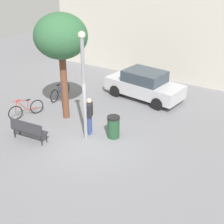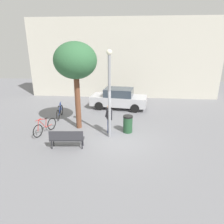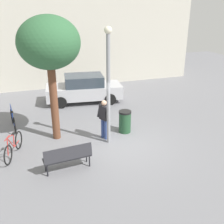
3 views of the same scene
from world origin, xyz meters
name	(u,v)px [view 1 (image 1 of 3)]	position (x,y,z in m)	size (l,w,h in m)	color
ground_plane	(90,143)	(0.00, 0.00, 0.00)	(36.00, 36.00, 0.00)	slate
building_facade	(180,22)	(0.00, 9.59, 3.46)	(17.08, 2.00, 6.92)	beige
lamppost	(84,81)	(-0.36, 0.25, 2.57)	(0.28, 0.28, 4.52)	gray
person_by_lamppost	(89,114)	(-0.43, 0.64, 0.97)	(0.44, 0.63, 1.67)	#334784
park_bench	(28,129)	(-2.26, -1.19, 0.55)	(1.64, 0.61, 0.92)	#2D2D33
plaza_tree	(61,37)	(-2.30, 1.32, 3.84)	(2.33, 2.33, 4.90)	brown
bicycle_red	(26,109)	(-3.98, 0.36, 0.38)	(0.64, 1.73, 0.97)	black
bicycle_blue	(60,92)	(-4.00, 2.92, 0.38)	(0.25, 1.80, 0.97)	black
parked_car_silver	(144,85)	(-0.16, 5.35, 0.77)	(4.39, 2.24, 1.55)	#B7B7BC
trash_bin	(113,127)	(0.60, 0.92, 0.49)	(0.54, 0.54, 0.97)	#234C2D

